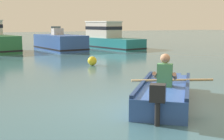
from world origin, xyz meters
TOP-DOWN VIEW (x-y plane):
  - ground_plane at (0.00, 0.00)m, footprint 120.00×120.00m
  - rowboat_with_person at (0.78, 0.08)m, footprint 2.93×3.18m
  - moored_boat_blue at (2.89, 14.93)m, footprint 2.63×4.85m
  - moored_boat_teal at (6.63, 15.32)m, footprint 3.10×6.62m
  - mooring_buoy at (1.84, 6.87)m, footprint 0.40×0.40m

SIDE VIEW (x-z plane):
  - ground_plane at x=0.00m, z-range 0.00..0.00m
  - mooring_buoy at x=1.84m, z-range 0.00..0.40m
  - rowboat_with_person at x=0.78m, z-range -0.34..0.85m
  - moored_boat_blue at x=2.89m, z-range -0.31..1.33m
  - moored_boat_teal at x=6.63m, z-range -0.27..1.74m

